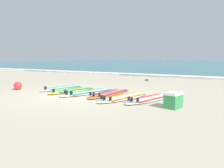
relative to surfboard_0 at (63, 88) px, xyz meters
The scene contains 12 objects.
ground_plane 1.56m from the surfboard_0, 26.91° to the right, with size 80.00×80.00×0.00m, color #C1B599.
sea 36.80m from the surfboard_0, 87.84° to the left, with size 80.00×60.00×0.10m, color teal.
wave_foam_strip 7.37m from the surfboard_0, 79.14° to the left, with size 80.00×0.91×0.11m, color white.
surfboard_0 is the anchor object (origin of this frame).
surfboard_1 0.68m from the surfboard_0, 20.05° to the right, with size 0.78×2.18×0.18m.
surfboard_2 1.46m from the surfboard_0, 12.62° to the right, with size 1.11×2.37×0.18m.
surfboard_3 2.13m from the surfboard_0, ahead, with size 0.61×2.31×0.18m.
surfboard_4 2.92m from the surfboard_0, 10.70° to the right, with size 0.98×2.34×0.18m.
surfboard_5 3.64m from the surfboard_0, ahead, with size 1.03×2.20×0.18m.
cooler_box 4.57m from the surfboard_0, 13.70° to the right, with size 0.39×0.50×0.38m.
beach_ball 1.66m from the surfboard_0, 145.52° to the right, with size 0.30×0.30×0.30m, color red.
seaweed_clump_near_shoreline 4.78m from the surfboard_0, 71.91° to the left, with size 0.22×0.17×0.08m, color #4C4228.
Camera 1 is at (4.55, -5.78, 1.21)m, focal length 37.31 mm.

